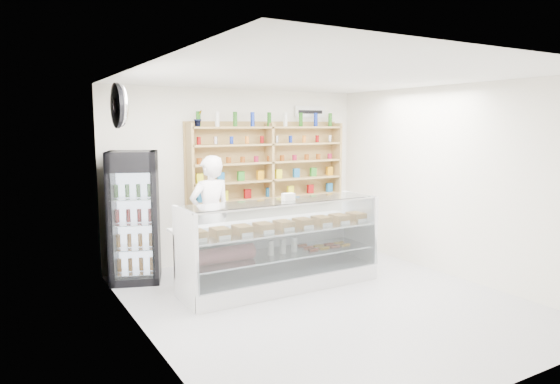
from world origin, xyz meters
TOP-DOWN VIEW (x-y plane):
  - room at (0.00, 0.00)m, footprint 5.00×5.00m
  - display_counter at (-0.20, 0.78)m, footprint 2.78×0.83m
  - shop_worker at (-0.82, 1.76)m, footprint 0.69×0.48m
  - drinks_cooler at (-1.85, 2.06)m, footprint 0.85×0.84m
  - wall_shelving at (0.50, 2.34)m, footprint 2.84×0.28m
  - potted_plant at (-0.75, 2.34)m, footprint 0.17×0.16m
  - security_mirror at (-2.17, 1.20)m, footprint 0.15×0.50m
  - wall_sign at (1.40, 2.47)m, footprint 0.62×0.03m

SIDE VIEW (x-z plane):
  - display_counter at x=-0.20m, z-range -0.27..0.94m
  - shop_worker at x=-0.82m, z-range 0.00..1.79m
  - drinks_cooler at x=-1.85m, z-range 0.00..1.87m
  - room at x=0.00m, z-range -1.10..3.90m
  - wall_shelving at x=0.50m, z-range 0.93..2.26m
  - potted_plant at x=-0.75m, z-range 2.20..2.45m
  - security_mirror at x=-2.17m, z-range 2.20..2.70m
  - wall_sign at x=1.40m, z-range 2.35..2.55m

